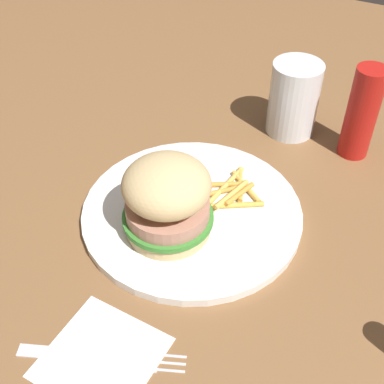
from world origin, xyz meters
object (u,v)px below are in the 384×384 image
at_px(sandwich, 167,199).
at_px(fork, 102,356).
at_px(plate, 192,212).
at_px(fries_pile, 231,191).
at_px(ketchup_bottle, 362,113).
at_px(drink_glass, 293,102).
at_px(napkin, 101,357).

relative_size(sandwich, fork, 0.66).
xyz_separation_m(plate, fries_pile, (-0.03, -0.05, 0.01)).
bearing_deg(ketchup_bottle, fork, 72.26).
relative_size(fries_pile, drink_glass, 0.86).
height_order(napkin, ketchup_bottle, ketchup_bottle).
bearing_deg(drink_glass, fork, 84.86).
bearing_deg(drink_glass, ketchup_bottle, 173.50).
bearing_deg(drink_glass, plate, 77.93).
bearing_deg(fork, ketchup_bottle, -107.74).
relative_size(drink_glass, ketchup_bottle, 0.82).
relative_size(fork, drink_glass, 1.47).
bearing_deg(plate, ketchup_bottle, -123.99).
xyz_separation_m(sandwich, ketchup_bottle, (-0.16, -0.27, 0.01)).
xyz_separation_m(napkin, ketchup_bottle, (-0.14, -0.45, 0.07)).
height_order(drink_glass, ketchup_bottle, ketchup_bottle).
bearing_deg(napkin, ketchup_bottle, -107.89).
height_order(fries_pile, fork, fries_pile).
bearing_deg(plate, fries_pile, -124.23).
relative_size(sandwich, ketchup_bottle, 0.80).
bearing_deg(fries_pile, napkin, 84.71).
bearing_deg(napkin, fork, -158.52).
bearing_deg(fries_pile, fork, 85.01).
relative_size(napkin, ketchup_bottle, 0.79).
xyz_separation_m(drink_glass, ketchup_bottle, (-0.10, 0.01, 0.02)).
distance_m(plate, fries_pile, 0.06).
relative_size(fries_pile, ketchup_bottle, 0.71).
xyz_separation_m(napkin, drink_glass, (-0.04, -0.46, 0.05)).
height_order(fork, drink_glass, drink_glass).
bearing_deg(plate, napkin, 92.12).
height_order(plate, napkin, plate).
height_order(napkin, drink_glass, drink_glass).
height_order(fries_pile, napkin, fries_pile).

